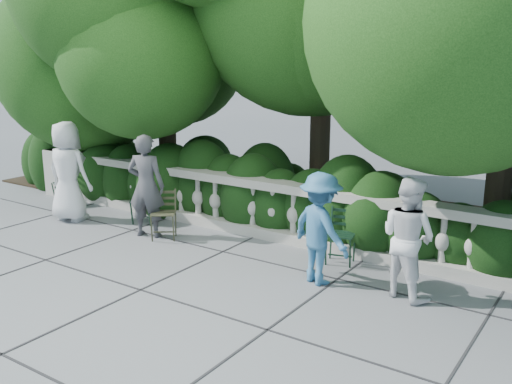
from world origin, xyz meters
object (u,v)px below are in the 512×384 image
Objects in this scene: chair_c at (338,266)px; person_casual_man at (408,238)px; chair_b at (142,225)px; person_businessman at (68,172)px; chair_a at (58,206)px; chair_weathered at (163,241)px; person_woman_grey at (146,186)px; person_older_blue at (320,229)px.

person_casual_man is at bearing -35.13° from chair_c.
chair_b and chair_c have the same top height.
chair_c is at bearing 179.05° from person_businessman.
chair_c is 1.48m from person_casual_man.
chair_a is 1.49m from person_businessman.
chair_a and chair_c have the same top height.
chair_a is 0.53× the size of person_casual_man.
chair_weathered is (-2.92, -0.59, 0.00)m from chair_c.
person_businessman is 1.05× the size of person_woman_grey.
person_casual_man is at bearing 23.68° from chair_a.
person_casual_man reaches higher than chair_b.
chair_b is 1.00× the size of chair_weathered.
person_businessman is at bearing 172.66° from chair_c.
chair_b is at bearing 13.65° from person_older_blue.
person_older_blue reaches higher than chair_weathered.
person_casual_man is 1.03× the size of person_older_blue.
chair_b is at bearing 16.10° from person_casual_man.
person_casual_man reaches higher than chair_a.
person_casual_man is (5.04, -0.32, 0.79)m from chair_b.
chair_c is 1.03m from person_older_blue.
person_woman_grey is 3.39m from person_older_blue.
chair_a and chair_weathered have the same top height.
chair_b is 1.06m from chair_weathered.
chair_b is at bearing 167.96° from chair_c.
chair_weathered is 0.48× the size of person_woman_grey.
chair_weathered is 0.45× the size of person_businessman.
chair_weathered is at bearing 177.46° from chair_c.
chair_b is 0.53× the size of person_casual_man.
chair_weathered is 2.48m from person_businessman.
person_businessman reaches higher than chair_c.
person_woman_grey is (-0.42, 0.09, 0.88)m from chair_weathered.
chair_a is at bearing 16.43° from person_older_blue.
person_older_blue is at bearing -37.09° from chair_weathered.
person_businessman is at bearing 20.83° from person_older_blue.
person_businessman is at bearing 1.03° from chair_a.
person_businessman reaches higher than person_casual_man.
person_casual_man is (1.17, -0.45, 0.79)m from chair_c.
chair_a is 6.28m from chair_c.
person_casual_man is (4.09, 0.14, 0.79)m from chair_weathered.
person_older_blue is (5.27, -0.07, -0.16)m from person_businessman.
person_woman_grey is 1.12× the size of person_casual_man.
person_older_blue reaches higher than chair_c.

